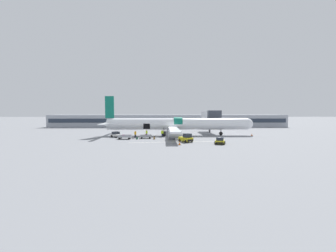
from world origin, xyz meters
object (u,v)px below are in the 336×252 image
object	(u,v)px
baggage_tug_mid	(117,135)
ground_crew_supervisor	(136,134)
baggage_tug_rear	(220,141)
baggage_cart_queued	(125,137)
ground_crew_loader_a	(135,134)
ground_crew_loader_b	(162,133)
baggage_cart_loading	(146,137)
airplane	(176,124)
suitcase_on_tarmac_upright	(154,138)
ground_crew_driver	(147,133)
suitcase_on_tarmac_spare	(137,138)
baggage_tug_lead	(186,138)

from	to	relation	value
baggage_tug_mid	ground_crew_supervisor	world-z (taller)	ground_crew_supervisor
baggage_tug_rear	baggage_cart_queued	size ratio (longest dim) A/B	0.72
baggage_cart_queued	ground_crew_loader_a	xyz separation A→B (m)	(2.05, 1.85, 0.44)
ground_crew_loader_b	baggage_cart_loading	bearing A→B (deg)	-146.21
airplane	baggage_cart_loading	xyz separation A→B (m)	(-7.46, -6.29, -2.58)
baggage_tug_mid	suitcase_on_tarmac_upright	xyz separation A→B (m)	(9.56, -4.46, -0.28)
baggage_cart_loading	ground_crew_driver	bearing A→B (deg)	92.70
ground_crew_supervisor	ground_crew_loader_a	bearing A→B (deg)	-85.87
ground_crew_loader_a	suitcase_on_tarmac_upright	world-z (taller)	ground_crew_loader_a
ground_crew_driver	baggage_tug_mid	bearing A→B (deg)	-177.84
airplane	suitcase_on_tarmac_upright	xyz separation A→B (m)	(-5.44, -8.17, -2.67)
baggage_cart_loading	ground_crew_loader_a	distance (m)	2.85
ground_crew_loader_a	ground_crew_supervisor	distance (m)	1.23
ground_crew_loader_a	suitcase_on_tarmac_upright	size ratio (longest dim) A/B	2.34
ground_crew_loader_b	ground_crew_driver	distance (m)	3.95
baggage_tug_mid	baggage_cart_queued	size ratio (longest dim) A/B	0.88
baggage_cart_queued	ground_crew_driver	xyz separation A→B (m)	(4.62, 3.99, 0.46)
baggage_tug_rear	airplane	bearing A→B (deg)	116.67
airplane	ground_crew_loader_a	size ratio (longest dim) A/B	23.14
baggage_tug_mid	ground_crew_driver	bearing A→B (deg)	2.16
ground_crew_loader_b	ground_crew_loader_a	bearing A→B (deg)	-164.35
baggage_tug_mid	ground_crew_driver	xyz separation A→B (m)	(7.41, 0.28, 0.34)
suitcase_on_tarmac_spare	baggage_tug_lead	bearing A→B (deg)	-22.07
baggage_tug_rear	ground_crew_loader_b	xyz separation A→B (m)	(-11.37, 11.61, 0.38)
ground_crew_loader_a	suitcase_on_tarmac_upright	xyz separation A→B (m)	(4.72, -2.60, -0.60)
baggage_tug_mid	ground_crew_supervisor	bearing A→B (deg)	-7.60
baggage_tug_mid	ground_crew_supervisor	size ratio (longest dim) A/B	2.19
ground_crew_loader_a	baggage_tug_lead	bearing A→B (deg)	-30.28
airplane	ground_crew_loader_b	bearing A→B (deg)	-134.32
baggage_tug_lead	suitcase_on_tarmac_upright	world-z (taller)	baggage_tug_lead
airplane	baggage_tug_lead	world-z (taller)	airplane
baggage_cart_queued	ground_crew_driver	world-z (taller)	ground_crew_driver
baggage_tug_lead	ground_crew_supervisor	bearing A→B (deg)	145.61
airplane	baggage_tug_mid	distance (m)	15.64
ground_crew_loader_a	suitcase_on_tarmac_upright	bearing A→B (deg)	-28.83
baggage_tug_rear	ground_crew_loader_b	world-z (taller)	ground_crew_loader_b
baggage_cart_queued	suitcase_on_tarmac_upright	world-z (taller)	baggage_cart_queued
ground_crew_driver	suitcase_on_tarmac_upright	bearing A→B (deg)	-65.61
airplane	ground_crew_driver	bearing A→B (deg)	-155.71
ground_crew_loader_a	ground_crew_supervisor	world-z (taller)	ground_crew_loader_a
baggage_cart_loading	ground_crew_loader_b	bearing A→B (deg)	33.79
ground_crew_loader_b	suitcase_on_tarmac_upright	world-z (taller)	ground_crew_loader_b
baggage_cart_loading	suitcase_on_tarmac_spare	world-z (taller)	baggage_cart_loading
baggage_tug_mid	airplane	bearing A→B (deg)	13.88
baggage_cart_loading	baggage_cart_queued	bearing A→B (deg)	-166.64
ground_crew_driver	suitcase_on_tarmac_upright	world-z (taller)	ground_crew_driver
baggage_cart_loading	baggage_cart_queued	world-z (taller)	baggage_cart_queued
airplane	baggage_tug_mid	world-z (taller)	airplane
baggage_cart_loading	suitcase_on_tarmac_spare	size ratio (longest dim) A/B	5.98
ground_crew_loader_b	suitcase_on_tarmac_spare	bearing A→B (deg)	-143.97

